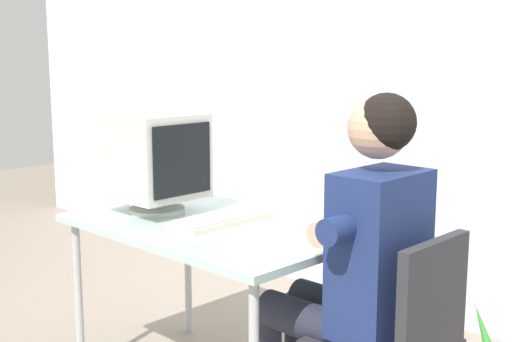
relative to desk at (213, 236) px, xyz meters
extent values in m
cube|color=silver|center=(0.30, 1.40, 0.81)|extent=(8.00, 0.10, 3.00)
cylinder|color=#B7B7BC|center=(-0.55, -0.32, -0.33)|extent=(0.04, 0.04, 0.72)
cylinder|color=#B7B7BC|center=(-0.55, 0.32, -0.33)|extent=(0.04, 0.04, 0.72)
cylinder|color=#B7B7BC|center=(0.55, 0.32, -0.33)|extent=(0.04, 0.04, 0.72)
cube|color=silver|center=(0.00, 0.00, 0.04)|extent=(1.23, 0.76, 0.03)
cylinder|color=silver|center=(-0.32, -0.05, 0.07)|extent=(0.25, 0.25, 0.02)
cylinder|color=silver|center=(-0.32, -0.05, 0.10)|extent=(0.06, 0.06, 0.05)
cube|color=silver|center=(-0.32, -0.05, 0.31)|extent=(0.36, 0.35, 0.37)
cube|color=black|center=(-0.14, -0.05, 0.31)|extent=(0.01, 0.30, 0.30)
cube|color=beige|center=(0.03, 0.02, 0.07)|extent=(0.18, 0.47, 0.02)
cube|color=beige|center=(0.03, 0.02, 0.09)|extent=(0.15, 0.42, 0.01)
cube|color=#2D2D33|center=(1.01, 0.04, -0.03)|extent=(0.04, 0.38, 0.39)
cube|color=navy|center=(0.80, 0.04, 0.08)|extent=(0.22, 0.34, 0.57)
sphere|color=tan|center=(0.78, 0.04, 0.51)|extent=(0.21, 0.21, 0.21)
sphere|color=black|center=(0.81, 0.04, 0.53)|extent=(0.20, 0.20, 0.20)
cylinder|color=#262838|center=(0.58, -0.05, -0.20)|extent=(0.44, 0.14, 0.14)
cylinder|color=#262838|center=(0.58, 0.13, -0.20)|extent=(0.44, 0.14, 0.14)
cylinder|color=navy|center=(0.78, -0.16, 0.20)|extent=(0.09, 0.14, 0.09)
cylinder|color=navy|center=(0.78, 0.24, 0.20)|extent=(0.09, 0.14, 0.09)
cylinder|color=tan|center=(0.66, 0.04, 0.15)|extent=(0.09, 0.34, 0.09)
camera|label=1|loc=(2.07, -1.87, 0.77)|focal=48.11mm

